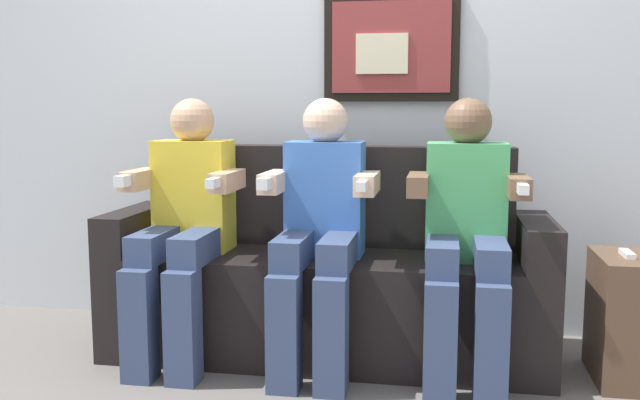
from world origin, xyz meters
name	(u,v)px	position (x,y,z in m)	size (l,w,h in m)	color
ground_plane	(313,380)	(0.00, 0.00, 0.00)	(5.56, 5.56, 0.00)	#66605B
back_wall_assembly	(344,59)	(0.01, 0.76, 1.30)	(4.28, 0.10, 2.60)	silver
couch	(327,283)	(0.00, 0.33, 0.31)	(1.88, 0.58, 0.90)	black
person_on_left	(184,219)	(-0.58, 0.16, 0.61)	(0.46, 0.56, 1.11)	yellow
person_in_middle	(320,223)	(0.00, 0.16, 0.61)	(0.46, 0.56, 1.11)	#3F72CC
person_on_right	(466,227)	(0.58, 0.16, 0.61)	(0.46, 0.56, 1.11)	#4CB266
spare_remote_on_table	(627,254)	(1.20, 0.21, 0.51)	(0.04, 0.13, 0.02)	white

